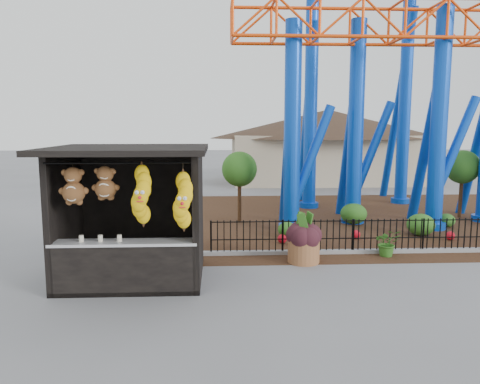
{
  "coord_description": "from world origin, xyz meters",
  "views": [
    {
      "loc": [
        -1.0,
        -9.65,
        3.59
      ],
      "look_at": [
        -0.47,
        1.5,
        2.0
      ],
      "focal_mm": 35.0,
      "sensor_mm": 36.0,
      "label": 1
    }
  ],
  "objects_px": {
    "roller_coaster": "(380,49)",
    "potted_plant": "(387,243)",
    "prize_booth": "(131,217)",
    "terracotta_planter": "(304,251)"
  },
  "relations": [
    {
      "from": "roller_coaster",
      "to": "potted_plant",
      "type": "distance_m",
      "value": 8.33
    },
    {
      "from": "prize_booth",
      "to": "roller_coaster",
      "type": "xyz_separation_m",
      "value": [
        8.11,
        7.31,
        4.92
      ]
    },
    {
      "from": "prize_booth",
      "to": "potted_plant",
      "type": "bearing_deg",
      "value": 15.01
    },
    {
      "from": "prize_booth",
      "to": "terracotta_planter",
      "type": "bearing_deg",
      "value": 17.35
    },
    {
      "from": "potted_plant",
      "to": "terracotta_planter",
      "type": "bearing_deg",
      "value": -163.7
    },
    {
      "from": "terracotta_planter",
      "to": "potted_plant",
      "type": "height_order",
      "value": "potted_plant"
    },
    {
      "from": "prize_booth",
      "to": "potted_plant",
      "type": "relative_size",
      "value": 4.52
    },
    {
      "from": "prize_booth",
      "to": "potted_plant",
      "type": "xyz_separation_m",
      "value": [
        6.65,
        1.78,
        -1.14
      ]
    },
    {
      "from": "terracotta_planter",
      "to": "potted_plant",
      "type": "xyz_separation_m",
      "value": [
        2.42,
        0.46,
        0.08
      ]
    },
    {
      "from": "roller_coaster",
      "to": "potted_plant",
      "type": "relative_size",
      "value": 14.21
    }
  ]
}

